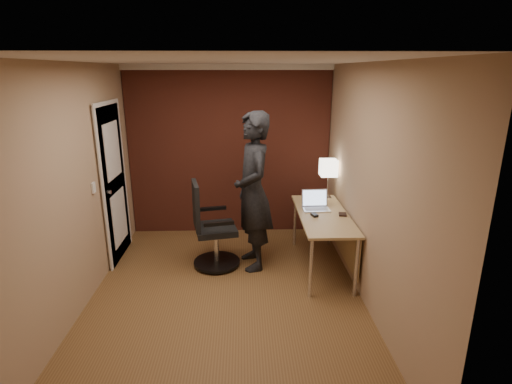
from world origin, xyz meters
TOP-DOWN VIEW (x-y plane):
  - room at (-0.27, 1.54)m, footprint 4.00×4.00m
  - desk at (1.25, 0.67)m, footprint 0.60×1.50m
  - desk_lamp at (1.36, 1.30)m, footprint 0.22×0.22m
  - laptop at (1.12, 0.86)m, footprint 0.34×0.27m
  - mouse at (1.06, 0.57)m, footprint 0.09×0.11m
  - wallet at (1.41, 0.60)m, footprint 0.11×0.12m
  - office_chair at (-0.22, 0.75)m, footprint 0.60×0.67m
  - person at (0.32, 0.77)m, footprint 0.61×0.80m

SIDE VIEW (x-z plane):
  - office_chair at x=-0.22m, z-range -0.06..1.03m
  - desk at x=1.25m, z-range 0.24..0.97m
  - wallet at x=1.41m, z-range 0.73..0.75m
  - mouse at x=1.06m, z-range 0.73..0.76m
  - laptop at x=1.12m, z-range 0.68..0.91m
  - person at x=0.32m, z-range 0.00..1.97m
  - desk_lamp at x=1.36m, z-range 0.88..1.41m
  - room at x=-0.27m, z-range -0.63..3.37m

